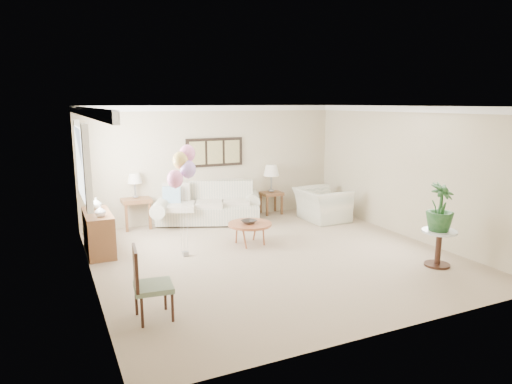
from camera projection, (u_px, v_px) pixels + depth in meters
ground_plane at (273, 256)px, 8.06m from camera, size 6.00×6.00×0.00m
room_shell at (266, 164)px, 7.78m from camera, size 6.04×6.04×2.60m
wall_art_triptych at (215, 152)px, 10.40m from camera, size 1.35×0.06×0.65m
sofa at (208, 207)px, 10.27m from camera, size 2.81×1.73×0.92m
end_table_left at (136, 203)px, 9.75m from camera, size 0.61×0.55×0.66m
end_table_right at (271, 195)px, 11.06m from camera, size 0.49×0.45×0.54m
lamp_left at (135, 179)px, 9.65m from camera, size 0.30×0.30×0.54m
lamp_right at (271, 171)px, 10.94m from camera, size 0.37×0.37×0.66m
coffee_table at (250, 225)px, 8.64m from camera, size 0.83×0.83×0.42m
decor_bowl at (249, 222)px, 8.60m from camera, size 0.35×0.35×0.07m
armchair at (322, 205)px, 10.45m from camera, size 0.98×1.12×0.73m
side_table at (439, 239)px, 7.48m from camera, size 0.56×0.56×0.61m
potted_plant at (440, 207)px, 7.35m from camera, size 0.52×0.52×0.78m
accent_chair at (147, 282)px, 5.61m from camera, size 0.51×0.51×0.95m
credenza at (99, 233)px, 8.18m from camera, size 0.46×1.20×0.74m
vase_white at (100, 211)px, 7.80m from camera, size 0.20×0.20×0.20m
vase_sage at (96, 203)px, 8.37m from camera, size 0.23×0.23×0.21m
balloon_cluster at (183, 166)px, 7.78m from camera, size 0.55×0.45×1.96m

